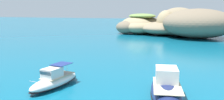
{
  "coord_description": "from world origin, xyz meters",
  "views": [
    {
      "loc": [
        8.41,
        -11.18,
        8.8
      ],
      "look_at": [
        -1.17,
        22.04,
        2.95
      ],
      "focal_mm": 39.76,
      "sensor_mm": 36.0,
      "label": 1
    }
  ],
  "objects_px": {
    "islet_small": "(140,25)",
    "motorboat_navy": "(166,89)",
    "islet_large": "(184,25)",
    "motorboat_white": "(54,80)"
  },
  "relations": [
    {
      "from": "islet_small",
      "to": "motorboat_navy",
      "type": "relative_size",
      "value": 1.99
    },
    {
      "from": "islet_large",
      "to": "motorboat_white",
      "type": "xyz_separation_m",
      "value": [
        -13.73,
        -58.06,
        -2.81
      ]
    },
    {
      "from": "motorboat_navy",
      "to": "motorboat_white",
      "type": "xyz_separation_m",
      "value": [
        -12.38,
        0.22,
        -0.24
      ]
    },
    {
      "from": "islet_large",
      "to": "motorboat_navy",
      "type": "bearing_deg",
      "value": -91.33
    },
    {
      "from": "islet_small",
      "to": "motorboat_navy",
      "type": "height_order",
      "value": "islet_small"
    },
    {
      "from": "motorboat_navy",
      "to": "motorboat_white",
      "type": "height_order",
      "value": "motorboat_navy"
    },
    {
      "from": "motorboat_white",
      "to": "islet_small",
      "type": "bearing_deg",
      "value": 91.05
    },
    {
      "from": "motorboat_navy",
      "to": "islet_large",
      "type": "bearing_deg",
      "value": 88.67
    },
    {
      "from": "islet_large",
      "to": "islet_small",
      "type": "relative_size",
      "value": 1.56
    },
    {
      "from": "motorboat_white",
      "to": "motorboat_navy",
      "type": "bearing_deg",
      "value": -1.03
    }
  ]
}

